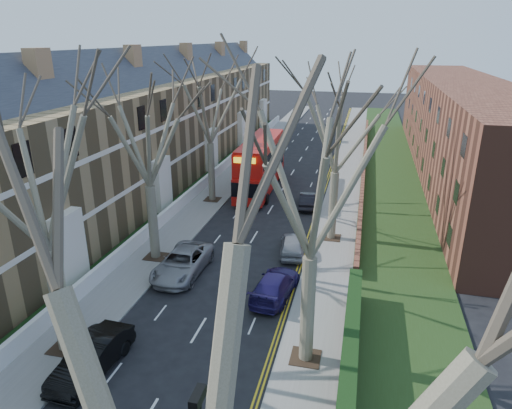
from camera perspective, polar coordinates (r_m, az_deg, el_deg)
The scene contains 17 objects.
pavement_left at distance 52.47m, azimuth -1.90°, elevation 4.53°, with size 3.00×102.00×0.12m, color slate.
pavement_right at distance 50.70m, azimuth 11.31°, elevation 3.57°, with size 3.00×102.00×0.12m, color slate.
terrace_left at distance 46.68m, azimuth -13.87°, elevation 8.88°, with size 9.70×78.00×13.60m.
flats_right at distance 54.36m, azimuth 24.18°, elevation 8.66°, with size 13.97×54.00×10.00m.
front_wall_left at distance 45.50m, azimuth -6.60°, elevation 2.65°, with size 0.30×78.00×1.00m.
grass_verge_right at distance 50.74m, azimuth 16.40°, elevation 3.25°, with size 6.00×102.00×0.06m.
tree_left_mid at distance 21.06m, azimuth -26.09°, elevation 5.18°, with size 10.50×10.50×14.71m.
tree_left_far at distance 29.31m, azimuth -13.75°, elevation 9.77°, with size 10.15×10.15×14.22m.
tree_left_dist at distance 40.19m, azimuth -5.93°, elevation 13.41°, with size 10.50×10.50×14.71m.
tree_right_mid at distance 18.36m, azimuth 7.31°, elevation 5.13°, with size 10.50×10.50×14.71m.
tree_right_far at distance 32.09m, azimuth 10.28°, elevation 10.90°, with size 10.15×10.15×14.22m.
double_decker_bus at distance 44.50m, azimuth 0.56°, elevation 4.83°, with size 3.20×11.97×4.95m.
car_left_mid at distance 22.78m, azimuth -19.84°, elevation -17.54°, with size 1.66×4.76×1.57m, color black.
car_left_far at distance 29.60m, azimuth -9.17°, elevation -7.18°, with size 2.59×5.63×1.56m, color gray.
car_right_near at distance 26.95m, azimuth 2.38°, elevation -10.02°, with size 1.99×4.90×1.42m, color #1F1650.
car_right_mid at distance 31.91m, azimuth 4.57°, elevation -5.02°, with size 1.65×4.09×1.39m, color gray.
car_right_far at distance 40.69m, azimuth 6.46°, elevation 0.56°, with size 1.39×3.98×1.31m, color black.
Camera 1 is at (7.59, -9.63, 14.31)m, focal length 32.00 mm.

